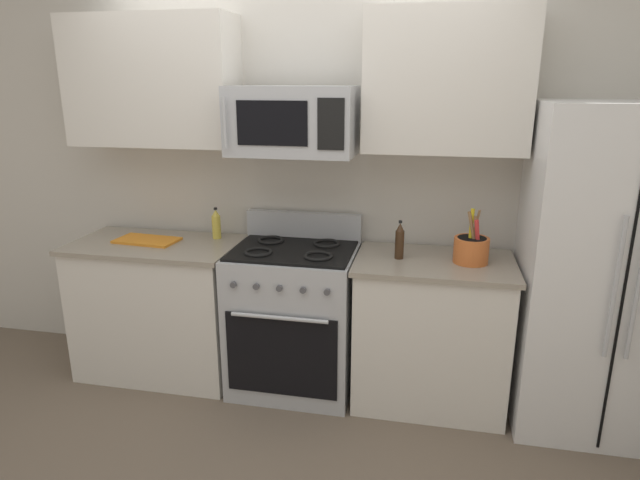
% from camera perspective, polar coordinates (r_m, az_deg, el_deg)
% --- Properties ---
extents(ground_plane, '(16.00, 16.00, 0.00)m').
position_cam_1_polar(ground_plane, '(3.19, -5.69, -20.61)').
color(ground_plane, '#6B5B4C').
extents(wall_back, '(8.00, 0.10, 2.60)m').
position_cam_1_polar(wall_back, '(3.59, -1.38, 6.54)').
color(wall_back, beige).
rests_on(wall_back, ground).
extents(counter_left, '(1.07, 0.62, 0.91)m').
position_cam_1_polar(counter_left, '(3.81, -16.41, -6.80)').
color(counter_left, silver).
rests_on(counter_left, ground).
extents(range_oven, '(0.76, 0.66, 1.09)m').
position_cam_1_polar(range_oven, '(3.49, -2.70, -8.05)').
color(range_oven, '#B2B5BA').
rests_on(range_oven, ground).
extents(counter_right, '(0.92, 0.62, 0.91)m').
position_cam_1_polar(counter_right, '(3.40, 11.52, -9.38)').
color(counter_right, silver).
rests_on(counter_right, ground).
extents(refrigerator, '(0.84, 0.73, 1.82)m').
position_cam_1_polar(refrigerator, '(3.35, 27.53, -3.02)').
color(refrigerator, silver).
rests_on(refrigerator, ground).
extents(microwave, '(0.73, 0.44, 0.39)m').
position_cam_1_polar(microwave, '(3.21, -2.88, 12.37)').
color(microwave, '#B2B5BA').
extents(upper_cabinets_left, '(1.06, 0.34, 0.78)m').
position_cam_1_polar(upper_cabinets_left, '(3.67, -17.17, 15.59)').
color(upper_cabinets_left, silver).
extents(upper_cabinets_right, '(0.91, 0.34, 0.78)m').
position_cam_1_polar(upper_cabinets_right, '(3.23, 13.15, 15.86)').
color(upper_cabinets_right, silver).
extents(utensil_crock, '(0.20, 0.20, 0.31)m').
position_cam_1_polar(utensil_crock, '(3.22, 15.59, -0.89)').
color(utensil_crock, '#D1662D').
rests_on(utensil_crock, counter_right).
extents(cutting_board, '(0.41, 0.25, 0.02)m').
position_cam_1_polar(cutting_board, '(3.70, -17.69, -0.02)').
color(cutting_board, orange).
rests_on(cutting_board, counter_left).
extents(bottle_oil, '(0.06, 0.06, 0.21)m').
position_cam_1_polar(bottle_oil, '(3.64, -10.83, 1.63)').
color(bottle_oil, gold).
rests_on(bottle_oil, counter_left).
extents(bottle_soy, '(0.05, 0.05, 0.23)m').
position_cam_1_polar(bottle_soy, '(3.20, 8.35, -0.13)').
color(bottle_soy, '#382314').
rests_on(bottle_soy, counter_right).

